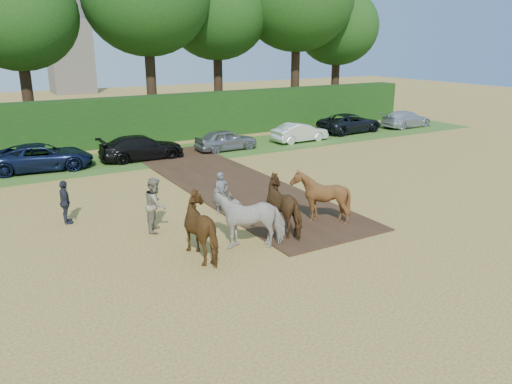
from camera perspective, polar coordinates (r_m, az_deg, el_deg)
name	(u,v)px	position (r m, az deg, el deg)	size (l,w,h in m)	color
ground	(283,237)	(17.14, 3.10, -5.16)	(120.00, 120.00, 0.00)	gold
earth_strip	(228,182)	(23.58, -3.25, 1.11)	(4.50, 17.00, 0.05)	#472D1C
grass_verge	(148,157)	(29.31, -12.21, 3.88)	(50.00, 5.00, 0.03)	#38601E
hedgerow	(124,121)	(33.27, -14.88, 7.83)	(46.00, 1.60, 3.00)	#14380F
spectator_near	(156,205)	(17.73, -11.41, -1.41)	(0.93, 0.73, 1.92)	#B0A88A
spectator_far	(65,202)	(19.37, -20.98, -1.10)	(0.96, 0.40, 1.63)	#262832
plough_team	(267,210)	(16.81, 1.28, -2.09)	(6.35, 4.82, 1.93)	brown
parked_cars	(198,141)	(30.18, -6.68, 5.79)	(41.52, 3.25, 1.39)	silver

